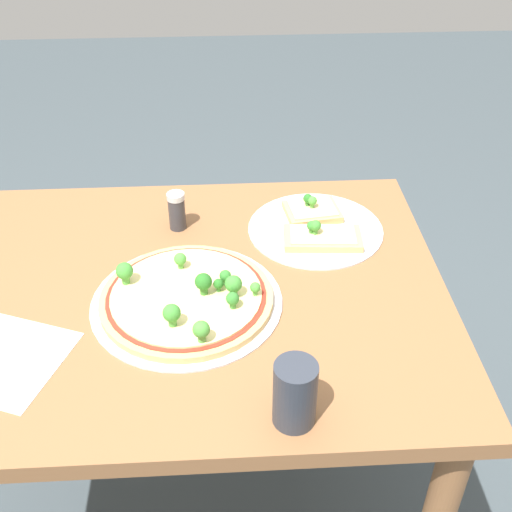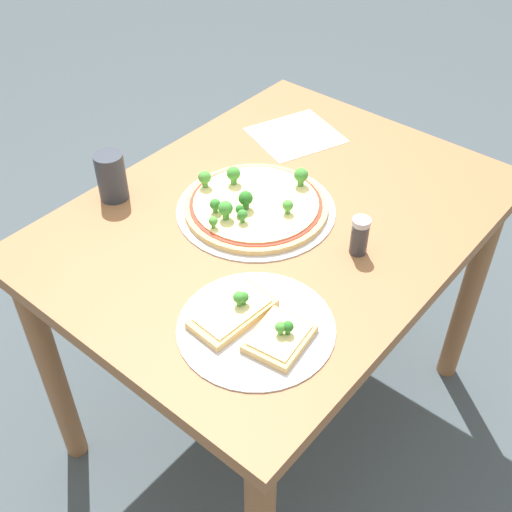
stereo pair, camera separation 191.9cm
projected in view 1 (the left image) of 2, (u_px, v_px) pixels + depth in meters
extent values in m
plane|color=#3D474C|center=(198.00, 506.00, 1.75)|extent=(8.00, 8.00, 0.00)
cube|color=brown|center=(178.00, 295.00, 1.30)|extent=(1.09, 0.82, 0.04)
cylinder|color=brown|center=(362.00, 313.00, 1.83)|extent=(0.06, 0.06, 0.73)
cylinder|color=brown|center=(19.00, 326.00, 1.79)|extent=(0.06, 0.06, 0.73)
cylinder|color=silver|center=(187.00, 302.00, 1.25)|extent=(0.37, 0.37, 0.00)
cylinder|color=tan|center=(187.00, 299.00, 1.25)|extent=(0.34, 0.34, 0.01)
cylinder|color=#A82D1E|center=(186.00, 295.00, 1.24)|extent=(0.31, 0.31, 0.00)
cylinder|color=#F4DB8E|center=(186.00, 294.00, 1.24)|extent=(0.29, 0.29, 0.00)
sphere|color=#3D8933|center=(171.00, 313.00, 1.15)|extent=(0.03, 0.03, 0.03)
cylinder|color=#488E3A|center=(172.00, 322.00, 1.16)|extent=(0.02, 0.02, 0.02)
sphere|color=#286B23|center=(203.00, 282.00, 1.22)|extent=(0.03, 0.03, 0.03)
cylinder|color=#37742D|center=(204.00, 290.00, 1.23)|extent=(0.02, 0.02, 0.02)
sphere|color=#3D8933|center=(233.00, 284.00, 1.22)|extent=(0.03, 0.03, 0.03)
cylinder|color=#488E3A|center=(234.00, 293.00, 1.23)|extent=(0.02, 0.02, 0.02)
sphere|color=#479338|center=(201.00, 329.00, 1.12)|extent=(0.03, 0.03, 0.03)
cylinder|color=#51973E|center=(202.00, 338.00, 1.13)|extent=(0.01, 0.01, 0.01)
sphere|color=#479338|center=(180.00, 259.00, 1.29)|extent=(0.03, 0.03, 0.03)
cylinder|color=#51973E|center=(181.00, 265.00, 1.30)|extent=(0.01, 0.01, 0.01)
sphere|color=#3D8933|center=(124.00, 271.00, 1.25)|extent=(0.03, 0.03, 0.03)
cylinder|color=#488E3A|center=(126.00, 280.00, 1.26)|extent=(0.02, 0.02, 0.02)
sphere|color=#337A2D|center=(225.00, 276.00, 1.25)|extent=(0.02, 0.02, 0.02)
cylinder|color=#3F8136|center=(226.00, 282.00, 1.26)|extent=(0.01, 0.01, 0.01)
sphere|color=#337A2D|center=(233.00, 298.00, 1.19)|extent=(0.03, 0.03, 0.03)
cylinder|color=#3F8136|center=(233.00, 305.00, 1.20)|extent=(0.01, 0.01, 0.01)
sphere|color=#286B23|center=(218.00, 284.00, 1.23)|extent=(0.02, 0.02, 0.02)
cylinder|color=#37742D|center=(219.00, 289.00, 1.24)|extent=(0.01, 0.01, 0.01)
sphere|color=#479338|center=(255.00, 287.00, 1.22)|extent=(0.02, 0.02, 0.02)
cylinder|color=#51973E|center=(255.00, 293.00, 1.23)|extent=(0.01, 0.01, 0.01)
cylinder|color=silver|center=(315.00, 229.00, 1.46)|extent=(0.31, 0.31, 0.00)
cube|color=tan|center=(312.00, 212.00, 1.49)|extent=(0.14, 0.11, 0.02)
cube|color=#F4DB8E|center=(313.00, 208.00, 1.49)|extent=(0.11, 0.10, 0.00)
sphere|color=#479338|center=(312.00, 201.00, 1.48)|extent=(0.02, 0.02, 0.02)
cylinder|color=#51973E|center=(312.00, 206.00, 1.48)|extent=(0.01, 0.01, 0.01)
sphere|color=#286B23|center=(308.00, 198.00, 1.48)|extent=(0.02, 0.02, 0.02)
cylinder|color=#37742D|center=(308.00, 204.00, 1.49)|extent=(0.01, 0.01, 0.01)
cube|color=tan|center=(323.00, 238.00, 1.41)|extent=(0.18, 0.10, 0.02)
cube|color=#F4DB8E|center=(323.00, 235.00, 1.40)|extent=(0.15, 0.09, 0.00)
sphere|color=#337A2D|center=(312.00, 226.00, 1.39)|extent=(0.02, 0.02, 0.02)
cylinder|color=#3F8136|center=(311.00, 231.00, 1.40)|extent=(0.01, 0.01, 0.01)
sphere|color=#3D8933|center=(316.00, 225.00, 1.39)|extent=(0.02, 0.02, 0.02)
cylinder|color=#488E3A|center=(315.00, 231.00, 1.40)|extent=(0.01, 0.01, 0.01)
cylinder|color=#2D333D|center=(295.00, 394.00, 0.99)|extent=(0.07, 0.07, 0.12)
cylinder|color=#333338|center=(177.00, 213.00, 1.44)|extent=(0.04, 0.04, 0.08)
cylinder|color=#B2B2B7|center=(176.00, 196.00, 1.41)|extent=(0.04, 0.04, 0.01)
cube|color=silver|center=(0.00, 358.00, 1.13)|extent=(0.28, 0.27, 0.00)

